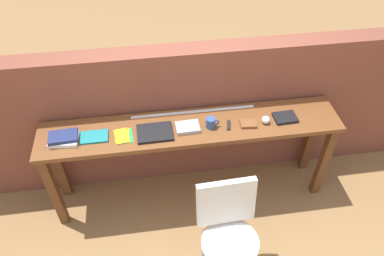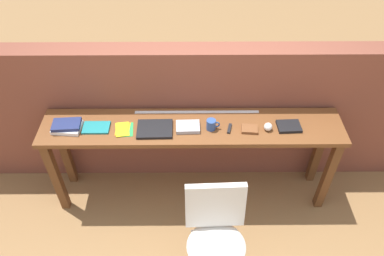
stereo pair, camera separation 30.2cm
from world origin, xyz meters
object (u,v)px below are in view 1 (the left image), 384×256
(book_open_centre, at_px, (155,133))
(pamphlet_pile_colourful, at_px, (123,136))
(mug, at_px, (211,123))
(sports_ball_small, at_px, (266,120))
(book_repair_rightmost, at_px, (285,118))
(book_stack_leftmost, at_px, (64,138))
(leather_journal_brown, at_px, (248,124))
(magazine_cycling, at_px, (94,137))
(multitool_folded, at_px, (229,125))
(chair_white_moulded, at_px, (229,229))

(book_open_centre, bearing_deg, pamphlet_pile_colourful, 177.67)
(pamphlet_pile_colourful, relative_size, mug, 1.65)
(mug, xyz_separation_m, sports_ball_small, (0.46, -0.02, -0.01))
(sports_ball_small, bearing_deg, book_repair_rightmost, 8.66)
(book_stack_leftmost, xyz_separation_m, mug, (1.17, -0.01, 0.02))
(book_open_centre, height_order, leather_journal_brown, same)
(book_stack_leftmost, relative_size, book_repair_rightmost, 1.28)
(pamphlet_pile_colourful, xyz_separation_m, book_open_centre, (0.25, -0.01, 0.01))
(book_stack_leftmost, relative_size, leather_journal_brown, 1.85)
(magazine_cycling, xyz_separation_m, book_repair_rightmost, (1.57, -0.00, 0.00))
(leather_journal_brown, xyz_separation_m, sports_ball_small, (0.15, 0.00, 0.02))
(mug, relative_size, multitool_folded, 1.00)
(magazine_cycling, bearing_deg, chair_white_moulded, -38.29)
(pamphlet_pile_colourful, distance_m, book_repair_rightmost, 1.35)
(pamphlet_pile_colourful, height_order, book_repair_rightmost, book_repair_rightmost)
(book_repair_rightmost, bearing_deg, sports_ball_small, -173.89)
(pamphlet_pile_colourful, relative_size, leather_journal_brown, 1.40)
(pamphlet_pile_colourful, height_order, multitool_folded, multitool_folded)
(book_stack_leftmost, relative_size, multitool_folded, 2.18)
(mug, relative_size, sports_ball_small, 1.63)
(pamphlet_pile_colourful, distance_m, mug, 0.71)
(pamphlet_pile_colourful, xyz_separation_m, multitool_folded, (0.86, -0.00, 0.00))
(book_repair_rightmost, bearing_deg, magazine_cycling, 177.44)
(chair_white_moulded, relative_size, book_repair_rightmost, 4.74)
(book_stack_leftmost, bearing_deg, chair_white_moulded, -32.15)
(book_stack_leftmost, distance_m, magazine_cycling, 0.23)
(book_stack_leftmost, bearing_deg, leather_journal_brown, -0.99)
(pamphlet_pile_colourful, distance_m, book_open_centre, 0.25)
(pamphlet_pile_colourful, height_order, book_open_centre, book_open_centre)
(mug, height_order, book_repair_rightmost, mug)
(sports_ball_small, bearing_deg, book_stack_leftmost, 179.21)
(book_stack_leftmost, distance_m, book_open_centre, 0.71)
(magazine_cycling, bearing_deg, multitool_folded, -1.05)
(book_open_centre, height_order, mug, mug)
(book_open_centre, distance_m, mug, 0.46)
(book_open_centre, xyz_separation_m, sports_ball_small, (0.92, -0.00, 0.02))
(pamphlet_pile_colourful, bearing_deg, multitool_folded, -0.00)
(pamphlet_pile_colourful, relative_size, book_repair_rightmost, 0.97)
(leather_journal_brown, bearing_deg, pamphlet_pile_colourful, -175.55)
(magazine_cycling, distance_m, book_open_centre, 0.48)
(chair_white_moulded, height_order, sports_ball_small, sports_ball_small)
(magazine_cycling, bearing_deg, book_repair_rightmost, -0.08)
(multitool_folded, height_order, book_repair_rightmost, book_repair_rightmost)
(mug, relative_size, leather_journal_brown, 0.85)
(multitool_folded, bearing_deg, leather_journal_brown, -4.18)
(book_stack_leftmost, xyz_separation_m, multitool_folded, (1.32, -0.01, -0.02))
(magazine_cycling, xyz_separation_m, book_open_centre, (0.48, -0.02, 0.00))
(book_open_centre, bearing_deg, sports_ball_small, -1.16)
(mug, distance_m, multitool_folded, 0.15)
(book_open_centre, xyz_separation_m, multitool_folded, (0.61, 0.01, -0.00))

